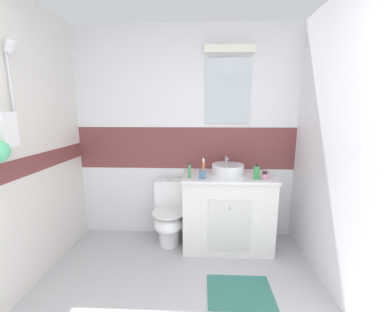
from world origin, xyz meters
TOP-DOWN VIEW (x-y plane):
  - ground_plane at (0.00, 1.20)m, footprint 3.20×3.48m
  - wall_back_tiled at (0.01, 2.45)m, footprint 3.20×0.20m
  - wall_right_plain at (1.35, 1.20)m, footprint 0.10×3.48m
  - vanity_cabinet at (0.49, 2.13)m, footprint 0.99×0.56m
  - sink_basin at (0.49, 2.17)m, footprint 0.36×0.40m
  - toilet at (-0.18, 2.15)m, footprint 0.37×0.50m
  - toothbrush_cup at (0.20, 1.96)m, footprint 0.07×0.07m
  - soap_dispenser at (0.76, 1.96)m, footprint 0.06×0.06m
  - toothpaste_tube_upright at (0.07, 1.96)m, footprint 0.03×0.03m
  - hair_gel_jar at (0.84, 1.96)m, footprint 0.07×0.07m
  - bath_mat at (0.53, 1.39)m, footprint 0.56×0.41m

SIDE VIEW (x-z plane):
  - ground_plane at x=0.00m, z-range -0.04..0.00m
  - bath_mat at x=0.53m, z-range 0.00..0.01m
  - toilet at x=-0.18m, z-range -0.02..0.72m
  - vanity_cabinet at x=0.49m, z-range 0.00..0.85m
  - hair_gel_jar at x=0.84m, z-range 0.85..0.93m
  - toothbrush_cup at x=0.20m, z-range 0.80..1.02m
  - sink_basin at x=0.49m, z-range 0.82..0.99m
  - soap_dispenser at x=0.76m, z-range 0.83..1.01m
  - toothpaste_tube_upright at x=0.07m, z-range 0.85..1.01m
  - wall_right_plain at x=1.35m, z-range 0.00..2.50m
  - wall_back_tiled at x=0.01m, z-range 0.01..2.51m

